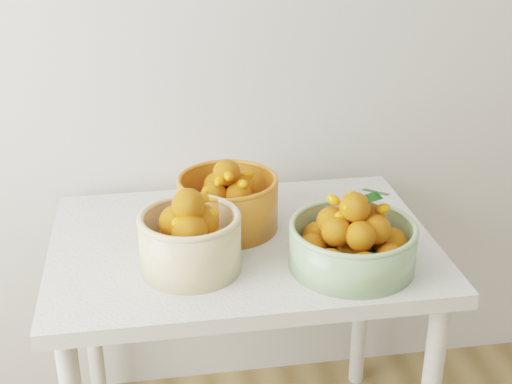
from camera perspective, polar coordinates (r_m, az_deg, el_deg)
table at (r=1.93m, az=-1.09°, el=-6.35°), size 1.00×0.70×0.75m
bowl_cream at (r=1.72m, az=-5.29°, el=-3.78°), size 0.32×0.32×0.21m
bowl_green at (r=1.74m, az=7.75°, el=-3.90°), size 0.38×0.38×0.20m
bowl_orange at (r=1.91m, az=-2.24°, el=-0.74°), size 0.28×0.28×0.20m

